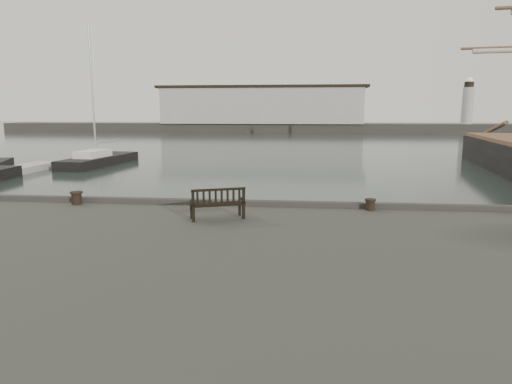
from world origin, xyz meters
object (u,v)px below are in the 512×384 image
at_px(bollard_right, 370,205).
at_px(yacht_d, 100,162).
at_px(bollard_left, 77,198).
at_px(bench, 217,209).

distance_m(bollard_right, yacht_d, 31.86).
bearing_deg(yacht_d, bollard_left, -61.20).
height_order(bench, bollard_left, bench).
relative_size(bollard_right, yacht_d, 0.03).
xyz_separation_m(bollard_left, bollard_right, (10.08, 0.11, -0.04)).
relative_size(bollard_left, bollard_right, 1.19).
height_order(bench, yacht_d, yacht_d).
bearing_deg(bollard_right, yacht_d, 130.39).
xyz_separation_m(bollard_right, yacht_d, (-20.62, 24.24, -1.52)).
relative_size(bench, yacht_d, 0.14).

